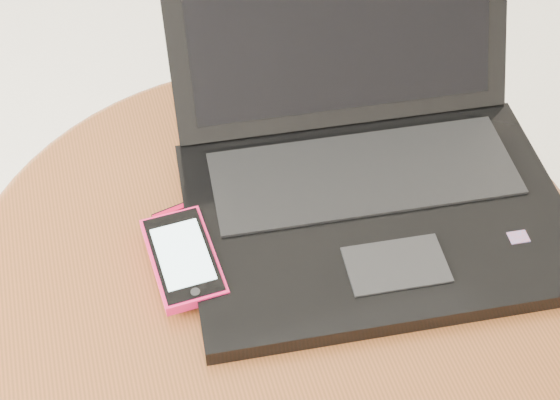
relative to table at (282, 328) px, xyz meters
name	(u,v)px	position (x,y,z in m)	size (l,w,h in m)	color
table	(282,328)	(0.00, 0.00, 0.00)	(0.68, 0.68, 0.54)	#5E3413
laptop	(365,158)	(0.12, 0.08, 0.16)	(0.43, 0.43, 0.24)	black
phone_black	(199,243)	(-0.08, 0.05, 0.12)	(0.08, 0.12, 0.01)	black
phone_pink	(183,258)	(-0.10, 0.03, 0.13)	(0.07, 0.12, 0.01)	#E91854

